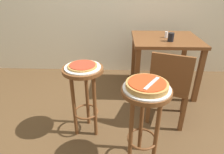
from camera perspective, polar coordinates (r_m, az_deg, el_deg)
ground_plane at (r=2.18m, az=2.05°, el=-15.94°), size 6.00×6.00×0.00m
stool_foreground at (r=1.58m, az=9.53°, el=-9.63°), size 0.38×0.38×0.75m
serving_plate_foreground at (r=1.47m, az=10.14°, el=-3.24°), size 0.36×0.36×0.01m
pizza_foreground at (r=1.46m, az=10.22°, el=-2.27°), size 0.32×0.32×0.05m
stool_middle at (r=1.90m, az=-8.17°, el=-2.76°), size 0.38×0.38×0.75m
serving_plate_middle at (r=1.81m, az=-8.59°, el=2.87°), size 0.33×0.33×0.01m
pizza_middle at (r=1.80m, az=-8.63°, el=3.33°), size 0.27×0.27×0.02m
dining_table at (r=2.79m, az=15.26°, el=8.53°), size 0.88×0.78×0.77m
cup_near_edge at (r=2.59m, az=16.89°, el=11.13°), size 0.08×0.08×0.11m
condiment_shaker at (r=2.75m, az=15.62°, el=11.87°), size 0.04×0.04×0.08m
wooden_chair at (r=2.16m, az=16.51°, el=-2.28°), size 0.51×0.51×0.85m
pizza_server_knife at (r=1.43m, az=11.59°, el=-1.75°), size 0.14×0.20×0.01m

